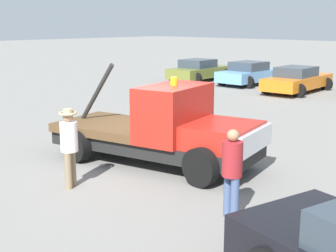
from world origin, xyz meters
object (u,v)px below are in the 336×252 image
Objects in this scene: tow_truck at (165,130)px; parked_car_olive at (199,70)px; person_near_truck at (232,168)px; parked_car_skyblue at (250,73)px; parked_car_orange at (297,80)px; person_at_hood at (69,142)px.

parked_car_olive is at bearing 114.89° from tow_truck.
person_near_truck is 0.38× the size of parked_car_skyblue.
tow_truck is at bearing -153.54° from parked_car_skyblue.
parked_car_olive and parked_car_orange have the same top height.
tow_truck is 1.28× the size of parked_car_skyblue.
parked_car_olive is 1.03× the size of parked_car_skyblue.
parked_car_skyblue is 3.65m from parked_car_orange.
parked_car_orange is (-3.58, 16.44, -0.39)m from person_at_hood.
person_at_hood is 0.39× the size of parked_car_skyblue.
parked_car_skyblue is 0.90× the size of parked_car_orange.
person_near_truck reaches higher than parked_car_skyblue.
parked_car_orange is (-3.90, 13.81, -0.25)m from tow_truck.
tow_truck is at bearing -167.99° from parked_car_orange.
tow_truck reaches higher than person_at_hood.
parked_car_orange is at bearing -108.15° from person_at_hood.
parked_car_orange is at bearing 93.28° from tow_truck.
parked_car_olive is 0.93× the size of parked_car_orange.
parked_car_skyblue is at bearing 48.57° from person_near_truck.
person_at_hood is 16.83m from parked_car_orange.
parked_car_orange is at bearing -104.88° from parked_car_skyblue.
parked_car_orange is at bearing -96.17° from parked_car_olive.
person_at_hood is at bearing -152.43° from parked_car_olive.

